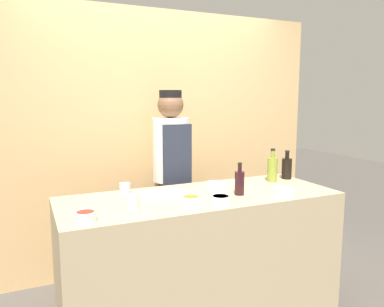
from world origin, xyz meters
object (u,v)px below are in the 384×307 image
object	(u,v)px
sauce_bowl_red	(85,216)
bottle_wine	(240,182)
sauce_bowl_white	(283,191)
cutting_board	(163,194)
cup_cream	(132,202)
sauce_bowl_orange	(191,199)
cup_steel	(125,188)
sauce_bowl_brown	(216,185)
bottle_soy	(287,168)
sauce_bowl_green	(221,199)
bottle_oil	(272,169)
chef_center	(171,176)

from	to	relation	value
sauce_bowl_red	bottle_wine	world-z (taller)	bottle_wine
sauce_bowl_white	cutting_board	size ratio (longest dim) A/B	0.49
sauce_bowl_red	cup_cream	xyz separation A→B (m)	(0.30, 0.12, 0.01)
sauce_bowl_orange	cutting_board	world-z (taller)	sauce_bowl_orange
cup_cream	cup_steel	size ratio (longest dim) A/B	1.16
sauce_bowl_brown	bottle_soy	world-z (taller)	bottle_soy
sauce_bowl_green	sauce_bowl_white	bearing A→B (deg)	3.42
cutting_board	bottle_wine	size ratio (longest dim) A/B	1.40
sauce_bowl_green	cup_cream	bearing A→B (deg)	168.70
sauce_bowl_brown	cup_steel	bearing A→B (deg)	170.82
sauce_bowl_orange	sauce_bowl_red	world-z (taller)	sauce_bowl_red
sauce_bowl_red	sauce_bowl_brown	bearing A→B (deg)	21.69
sauce_bowl_red	cup_cream	size ratio (longest dim) A/B	1.31
cutting_board	sauce_bowl_orange	bearing A→B (deg)	-70.05
cup_cream	cup_steel	xyz separation A→B (m)	(0.06, 0.41, -0.01)
sauce_bowl_orange	sauce_bowl_white	size ratio (longest dim) A/B	0.77
sauce_bowl_red	bottle_wine	bearing A→B (deg)	8.01
sauce_bowl_orange	cup_steel	xyz separation A→B (m)	(-0.33, 0.43, 0.01)
bottle_wine	bottle_oil	world-z (taller)	bottle_oil
cup_steel	chef_center	xyz separation A→B (m)	(0.52, 0.41, -0.03)
sauce_bowl_brown	chef_center	size ratio (longest dim) A/B	0.10
cup_cream	bottle_soy	bearing A→B (deg)	12.99
sauce_bowl_red	sauce_bowl_white	distance (m)	1.39
sauce_bowl_brown	cutting_board	distance (m)	0.46
bottle_oil	cup_steel	bearing A→B (deg)	174.45
sauce_bowl_green	sauce_bowl_red	bearing A→B (deg)	-179.65
sauce_bowl_orange	sauce_bowl_brown	xyz separation A→B (m)	(0.36, 0.32, -0.00)
sauce_bowl_red	bottle_oil	world-z (taller)	bottle_oil
chef_center	bottle_oil	bearing A→B (deg)	-37.10
bottle_oil	cup_cream	distance (m)	1.30
sauce_bowl_red	cutting_board	distance (m)	0.70
bottle_soy	bottle_oil	xyz separation A→B (m)	(-0.18, -0.04, 0.01)
bottle_soy	cutting_board	bearing A→B (deg)	-175.78
sauce_bowl_red	cup_cream	distance (m)	0.32
bottle_oil	chef_center	distance (m)	0.88
cup_cream	chef_center	distance (m)	1.00
cup_cream	cup_steel	bearing A→B (deg)	82.28
sauce_bowl_green	bottle_wine	bearing A→B (deg)	32.53
cutting_board	cup_cream	size ratio (longest dim) A/B	3.53
sauce_bowl_green	bottle_soy	distance (m)	0.99
cutting_board	sauce_bowl_green	bearing A→B (deg)	-53.34
cup_cream	chef_center	xyz separation A→B (m)	(0.57, 0.82, -0.04)
bottle_soy	cup_cream	xyz separation A→B (m)	(-1.45, -0.33, -0.05)
bottle_soy	bottle_oil	size ratio (longest dim) A/B	0.89
sauce_bowl_green	sauce_bowl_brown	xyz separation A→B (m)	(0.19, 0.41, -0.01)
bottle_soy	cup_cream	world-z (taller)	bottle_soy
bottle_wine	bottle_soy	xyz separation A→B (m)	(0.65, 0.30, 0.00)
bottle_soy	cup_steel	bearing A→B (deg)	176.80
sauce_bowl_brown	cutting_board	size ratio (longest dim) A/B	0.49
sauce_bowl_orange	cup_cream	bearing A→B (deg)	177.12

